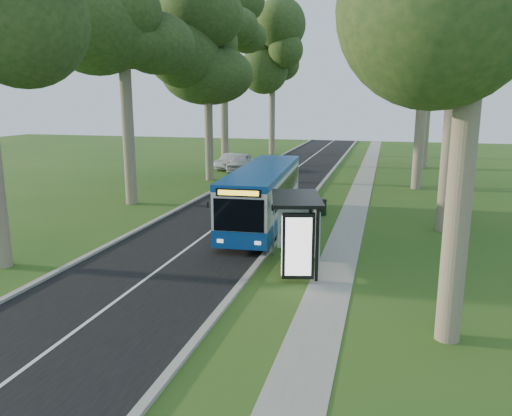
{
  "coord_description": "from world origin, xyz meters",
  "views": [
    {
      "loc": [
        4.66,
        -19.34,
        6.35
      ],
      "look_at": [
        -0.86,
        1.66,
        1.6
      ],
      "focal_mm": 35.0,
      "sensor_mm": 36.0,
      "label": 1
    }
  ],
  "objects": [
    {
      "name": "ground",
      "position": [
        0.0,
        0.0,
        0.0
      ],
      "size": [
        120.0,
        120.0,
        0.0
      ],
      "primitive_type": "plane",
      "color": "#275219",
      "rests_on": "ground"
    },
    {
      "name": "road",
      "position": [
        -3.5,
        10.0,
        0.01
      ],
      "size": [
        7.0,
        100.0,
        0.02
      ],
      "primitive_type": "cube",
      "color": "black",
      "rests_on": "ground"
    },
    {
      "name": "kerb_east",
      "position": [
        0.0,
        10.0,
        0.06
      ],
      "size": [
        0.25,
        100.0,
        0.12
      ],
      "primitive_type": "cube",
      "color": "#9E9B93",
      "rests_on": "ground"
    },
    {
      "name": "kerb_west",
      "position": [
        -7.0,
        10.0,
        0.06
      ],
      "size": [
        0.25,
        100.0,
        0.12
      ],
      "primitive_type": "cube",
      "color": "#9E9B93",
      "rests_on": "ground"
    },
    {
      "name": "centre_line",
      "position": [
        -3.5,
        10.0,
        0.02
      ],
      "size": [
        0.12,
        100.0,
        0.0
      ],
      "primitive_type": "cube",
      "color": "white",
      "rests_on": "road"
    },
    {
      "name": "footpath",
      "position": [
        3.0,
        10.0,
        0.01
      ],
      "size": [
        1.5,
        100.0,
        0.02
      ],
      "primitive_type": "cube",
      "color": "gray",
      "rests_on": "ground"
    },
    {
      "name": "bus",
      "position": [
        -1.34,
        4.97,
        1.54
      ],
      "size": [
        3.04,
        11.34,
        2.97
      ],
      "rotation": [
        0.0,
        0.0,
        0.06
      ],
      "color": "white",
      "rests_on": "ground"
    },
    {
      "name": "bus_stop_sign",
      "position": [
        0.3,
        0.1,
        1.59
      ],
      "size": [
        0.1,
        0.36,
        2.55
      ],
      "rotation": [
        0.0,
        0.0,
        0.14
      ],
      "color": "gray",
      "rests_on": "ground"
    },
    {
      "name": "bus_shelter",
      "position": [
        1.64,
        -1.85,
        1.99
      ],
      "size": [
        2.5,
        3.6,
        2.81
      ],
      "rotation": [
        0.0,
        0.0,
        0.24
      ],
      "color": "black",
      "rests_on": "ground"
    },
    {
      "name": "litter_bin",
      "position": [
        1.33,
        7.87,
        0.45
      ],
      "size": [
        0.51,
        0.51,
        0.89
      ],
      "rotation": [
        0.0,
        0.0,
        0.4
      ],
      "color": "black",
      "rests_on": "ground"
    },
    {
      "name": "car_white",
      "position": [
        -8.06,
        23.52,
        0.8
      ],
      "size": [
        2.27,
        4.81,
        1.59
      ],
      "primitive_type": "imported",
      "rotation": [
        0.0,
        0.0,
        0.08
      ],
      "color": "silver",
      "rests_on": "ground"
    },
    {
      "name": "car_silver",
      "position": [
        -9.27,
        24.54,
        0.7
      ],
      "size": [
        2.35,
        4.49,
        1.41
      ],
      "primitive_type": "imported",
      "rotation": [
        0.0,
        0.0,
        -0.21
      ],
      "color": "#999AA0",
      "rests_on": "ground"
    },
    {
      "name": "tree_west_c",
      "position": [
        -9.0,
        18.0,
        10.15
      ],
      "size": [
        5.2,
        5.2,
        13.68
      ],
      "color": "#7A6B56",
      "rests_on": "ground"
    },
    {
      "name": "tree_west_d",
      "position": [
        -11.0,
        28.0,
        13.19
      ],
      "size": [
        5.2,
        5.2,
        17.85
      ],
      "color": "#7A6B56",
      "rests_on": "ground"
    },
    {
      "name": "tree_west_e",
      "position": [
        -8.5,
        38.0,
        11.57
      ],
      "size": [
        5.2,
        5.2,
        15.63
      ],
      "color": "#7A6B56",
      "rests_on": "ground"
    },
    {
      "name": "tree_east_c",
      "position": [
        6.8,
        18.0,
        11.24
      ],
      "size": [
        5.2,
        5.2,
        15.17
      ],
      "color": "#7A6B56",
      "rests_on": "ground"
    },
    {
      "name": "tree_east_d",
      "position": [
        8.0,
        30.0,
        11.45
      ],
      "size": [
        5.2,
        5.2,
        15.46
      ],
      "color": "#7A6B56",
      "rests_on": "ground"
    }
  ]
}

